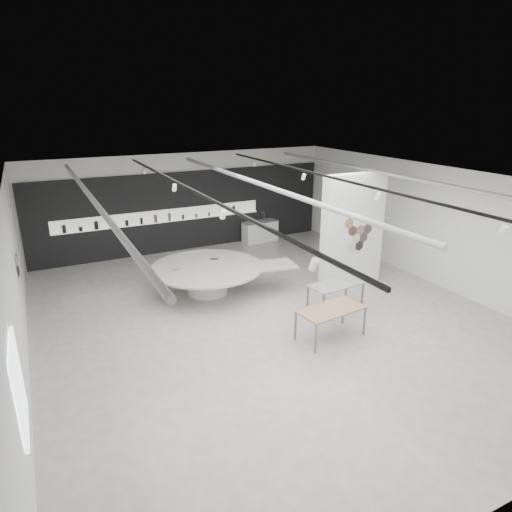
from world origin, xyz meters
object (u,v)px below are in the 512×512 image
sample_table_wood (331,311)px  sample_table_stone (336,286)px  partition_column (352,231)px  kitchen_counter (260,231)px  display_island (209,275)px

sample_table_wood → sample_table_stone: size_ratio=1.12×
partition_column → sample_table_stone: partition_column is taller
partition_column → sample_table_wood: bearing=-134.8°
sample_table_stone → kitchen_counter: kitchen_counter is taller
partition_column → sample_table_wood: size_ratio=2.00×
partition_column → sample_table_stone: bearing=-138.7°
sample_table_stone → kitchen_counter: 7.00m
sample_table_wood → sample_table_stone: bearing=49.9°
display_island → kitchen_counter: kitchen_counter is taller
sample_table_wood → kitchen_counter: (2.21, 8.19, -0.31)m
display_island → partition_column: bearing=-9.6°
sample_table_wood → sample_table_stone: 1.68m
partition_column → display_island: 4.70m
partition_column → sample_table_stone: (-1.57, -1.38, -1.08)m
partition_column → sample_table_stone: size_ratio=2.24×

